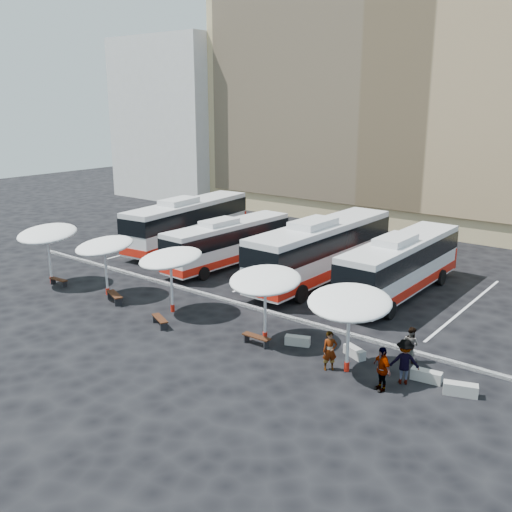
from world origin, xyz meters
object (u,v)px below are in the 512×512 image
Objects in this scene: bus_3 at (401,264)px; passenger_2 at (382,369)px; bus_1 at (229,241)px; passenger_1 at (411,344)px; bus_2 at (322,248)px; wood_bench_3 at (256,338)px; conc_bench_3 at (460,389)px; wood_bench_2 at (160,320)px; passenger_3 at (404,361)px; conc_bench_1 at (354,352)px; bus_0 at (188,221)px; sunshade_1 at (104,246)px; sunshade_0 at (47,234)px; sunshade_3 at (265,280)px; sunshade_2 at (171,258)px; passenger_0 at (330,351)px; conc_bench_2 at (426,376)px; conc_bench_0 at (298,341)px; sunshade_4 at (350,302)px; wood_bench_1 at (115,296)px; wood_bench_0 at (59,281)px.

passenger_2 is (4.30, -11.24, -0.99)m from bus_3.
passenger_1 is at bearing -19.40° from bus_1.
bus_2 reaches higher than bus_1.
bus_2 reaches higher than passenger_2.
wood_bench_3 is 9.30m from conc_bench_3.
bus_3 is 14.34m from wood_bench_2.
conc_bench_1 is at bearing -47.57° from passenger_3.
wood_bench_3 is (15.72, -11.50, -1.68)m from bus_0.
bus_3 is 17.35m from sunshade_1.
sunshade_0 is 1.09× the size of sunshade_3.
passenger_2 is at bearing -69.02° from bus_3.
sunshade_2 is at bearing 118.42° from wood_bench_2.
wood_bench_2 is at bearing -159.97° from sunshade_3.
bus_2 is 6.86× the size of passenger_3.
wood_bench_3 is 4.60m from conc_bench_1.
sunshade_2 reaches higher than passenger_2.
passenger_0 is (10.35, -0.74, -2.15)m from sunshade_2.
bus_0 is 10.90× the size of conc_bench_1.
sunshade_1 is at bearing -26.49° from passenger_3.
wood_bench_3 is 7.02m from passenger_1.
bus_1 reaches higher than conc_bench_2.
conc_bench_3 is (6.94, -9.68, -1.67)m from bus_3.
passenger_2 reaches higher than passenger_1.
passenger_2 is at bearing -42.17° from conc_bench_1.
conc_bench_1 is at bearing 43.95° from passenger_1.
passenger_1 is at bearing 23.77° from wood_bench_3.
bus_2 is 10.03× the size of conc_bench_3.
passenger_0 reaches higher than conc_bench_2.
sunshade_0 is 2.38× the size of passenger_3.
bus_3 reaches higher than conc_bench_0.
bus_1 reaches higher than conc_bench_3.
conc_bench_0 is 0.73× the size of passenger_1.
sunshade_4 is at bearing -158.00° from conc_bench_2.
conc_bench_0 is at bearing 105.75° from passenger_0.
bus_2 reaches higher than wood_bench_2.
sunshade_0 is at bearing -178.08° from wood_bench_3.
sunshade_1 reaches higher than wood_bench_2.
bus_0 reaches higher than sunshade_1.
wood_bench_2 is 11.93m from passenger_2.
passenger_3 is (16.80, -8.67, -0.78)m from bus_1.
sunshade_3 reaches higher than bus_1.
bus_1 is 17.18m from sunshade_4.
wood_bench_1 is at bearing -88.59° from bus_1.
bus_0 is 2.86× the size of sunshade_4.
passenger_2 is at bearing -0.10° from wood_bench_1.
passenger_3 is at bearing 98.97° from passenger_2.
bus_2 is 3.15× the size of sunshade_3.
conc_bench_2 is 2.28m from passenger_2.
passenger_1 reaches higher than wood_bench_0.
bus_2 reaches higher than wood_bench_1.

